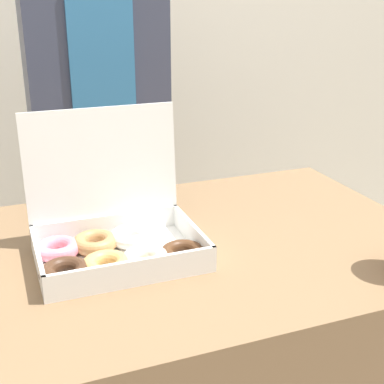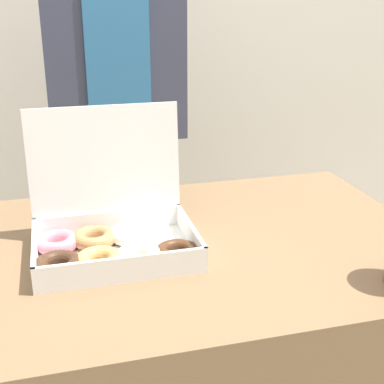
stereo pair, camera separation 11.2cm
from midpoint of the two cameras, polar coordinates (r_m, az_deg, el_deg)
donut_box at (r=1.08m, az=-5.95°, el=-4.72°), size 0.35×0.26×0.28m
person_customer at (r=1.54m, az=-5.88°, el=6.54°), size 0.37×0.20×1.66m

